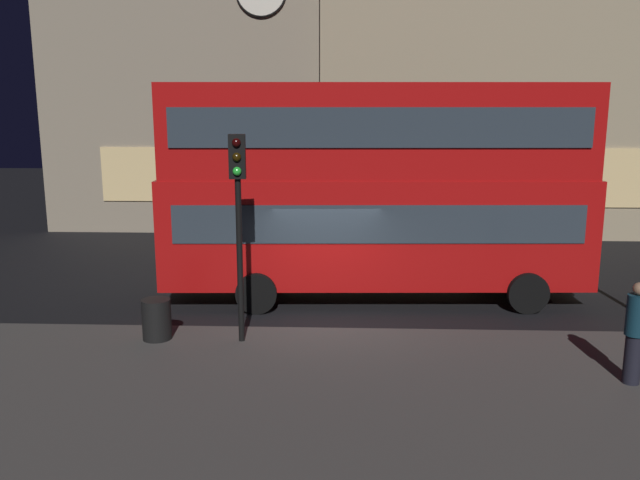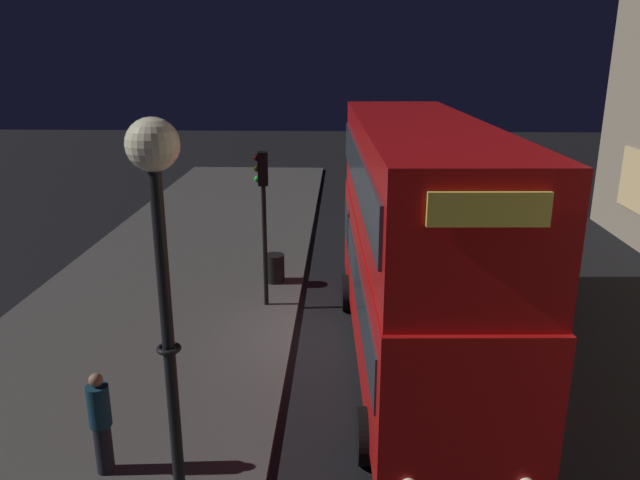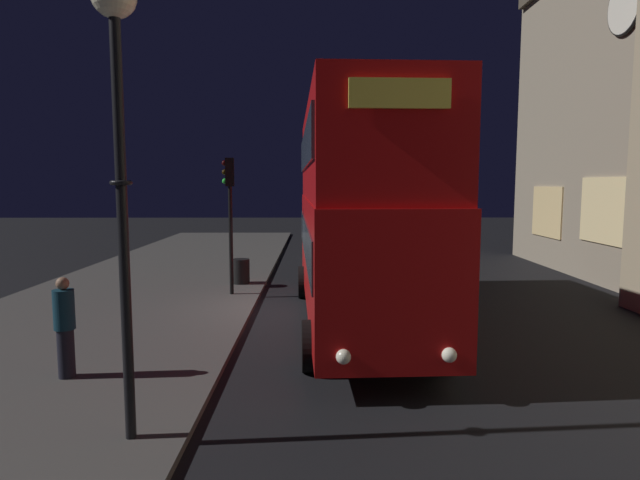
% 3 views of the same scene
% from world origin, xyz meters
% --- Properties ---
extents(ground_plane, '(80.00, 80.00, 0.00)m').
position_xyz_m(ground_plane, '(0.00, 0.00, 0.00)').
color(ground_plane, black).
extents(sidewalk_slab, '(44.00, 7.61, 0.12)m').
position_xyz_m(sidewalk_slab, '(0.00, -4.70, 0.06)').
color(sidewalk_slab, '#423F3D').
rests_on(sidewalk_slab, ground).
extents(double_decker_bus, '(10.65, 3.21, 5.34)m').
position_xyz_m(double_decker_bus, '(1.16, 1.86, 2.97)').
color(double_decker_bus, '#B20F0F').
rests_on(double_decker_bus, ground).
extents(traffic_light_near_kerb, '(0.35, 0.38, 4.15)m').
position_xyz_m(traffic_light_near_kerb, '(-1.65, -1.77, 3.10)').
color(traffic_light_near_kerb, black).
rests_on(traffic_light_near_kerb, sidewalk_slab).
extents(street_lamp, '(0.56, 0.56, 5.96)m').
position_xyz_m(street_lamp, '(7.57, -1.64, 4.66)').
color(street_lamp, black).
rests_on(street_lamp, sidewalk_slab).
extents(pedestrian, '(0.35, 0.35, 1.78)m').
position_xyz_m(pedestrian, '(5.34, -3.54, 1.04)').
color(pedestrian, black).
rests_on(pedestrian, sidewalk_slab).
extents(litter_bin, '(0.59, 0.59, 0.83)m').
position_xyz_m(litter_bin, '(-3.40, -1.72, 0.54)').
color(litter_bin, black).
rests_on(litter_bin, sidewalk_slab).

